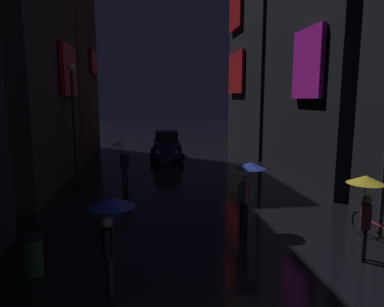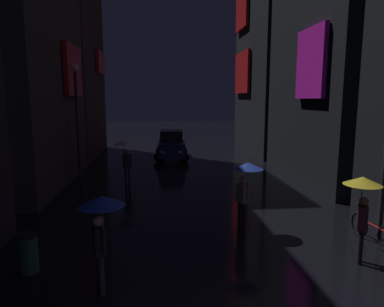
# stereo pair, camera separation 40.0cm
# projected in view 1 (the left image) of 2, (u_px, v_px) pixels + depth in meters

# --- Properties ---
(building_left_mid) EXTENTS (4.25, 8.78, 15.66)m
(building_left_mid) POSITION_uv_depth(u_px,v_px,m) (7.00, 8.00, 14.68)
(building_left_mid) COLOR #33302D
(building_left_mid) RESTS_ON ground
(building_right_far) EXTENTS (4.25, 8.33, 20.13)m
(building_right_far) POSITION_uv_depth(u_px,v_px,m) (270.00, 15.00, 24.91)
(building_right_far) COLOR black
(building_right_far) RESTS_ON ground
(pedestrian_foreground_right_clear) EXTENTS (0.90, 0.90, 2.12)m
(pedestrian_foreground_right_clear) POSITION_uv_depth(u_px,v_px,m) (122.00, 150.00, 15.64)
(pedestrian_foreground_right_clear) COLOR #2D2D38
(pedestrian_foreground_right_clear) RESTS_ON ground
(pedestrian_far_right_yellow) EXTENTS (0.90, 0.90, 2.12)m
(pedestrian_far_right_yellow) POSITION_uv_depth(u_px,v_px,m) (366.00, 194.00, 8.40)
(pedestrian_far_right_yellow) COLOR black
(pedestrian_far_right_yellow) RESTS_ON ground
(pedestrian_near_crossing_blue) EXTENTS (0.90, 0.90, 2.12)m
(pedestrian_near_crossing_blue) POSITION_uv_depth(u_px,v_px,m) (249.00, 177.00, 10.30)
(pedestrian_near_crossing_blue) COLOR black
(pedestrian_near_crossing_blue) RESTS_ON ground
(pedestrian_foreground_left_blue) EXTENTS (0.90, 0.90, 2.12)m
(pedestrian_foreground_left_blue) POSITION_uv_depth(u_px,v_px,m) (110.00, 219.00, 6.67)
(pedestrian_foreground_left_blue) COLOR #2D2D38
(pedestrian_foreground_left_blue) RESTS_ON ground
(bicycle_parked_at_storefront) EXTENTS (0.21, 1.82, 0.96)m
(bicycle_parked_at_storefront) POSITION_uv_depth(u_px,v_px,m) (374.00, 228.00, 9.59)
(bicycle_parked_at_storefront) COLOR black
(bicycle_parked_at_storefront) RESTS_ON ground
(car_distant) EXTENTS (2.37, 4.21, 1.92)m
(car_distant) POSITION_uv_depth(u_px,v_px,m) (167.00, 145.00, 22.97)
(car_distant) COLOR navy
(car_distant) RESTS_ON ground
(streetlamp_left_far) EXTENTS (0.36, 0.36, 5.60)m
(streetlamp_left_far) POSITION_uv_depth(u_px,v_px,m) (73.00, 110.00, 15.82)
(streetlamp_left_far) COLOR #2D2D33
(streetlamp_left_far) RESTS_ON ground
(trash_bin) EXTENTS (0.46, 0.46, 0.93)m
(trash_bin) POSITION_uv_depth(u_px,v_px,m) (33.00, 255.00, 7.78)
(trash_bin) COLOR #265933
(trash_bin) RESTS_ON ground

